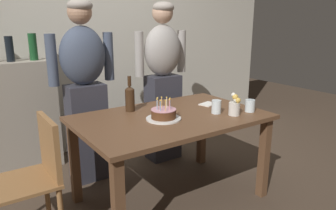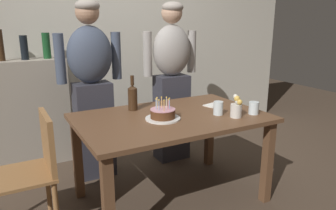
{
  "view_description": "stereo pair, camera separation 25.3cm",
  "coord_description": "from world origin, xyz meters",
  "px_view_note": "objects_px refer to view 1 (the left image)",
  "views": [
    {
      "loc": [
        -1.42,
        -2.04,
        1.5
      ],
      "look_at": [
        -0.04,
        -0.02,
        0.84
      ],
      "focal_mm": 34.57,
      "sensor_mm": 36.0,
      "label": 1
    },
    {
      "loc": [
        -1.2,
        -2.18,
        1.5
      ],
      "look_at": [
        -0.04,
        -0.02,
        0.84
      ],
      "focal_mm": 34.57,
      "sensor_mm": 36.0,
      "label": 2
    }
  ],
  "objects_px": {
    "person_woman_cardigan": "(163,80)",
    "wine_bottle": "(130,98)",
    "birthday_cake": "(164,115)",
    "flower_vase": "(235,106)",
    "water_glass_far": "(250,106)",
    "napkin_stack": "(208,104)",
    "dining_chair": "(36,172)",
    "water_glass_near": "(216,107)",
    "person_man_bearded": "(85,90)"
  },
  "relations": [
    {
      "from": "water_glass_far",
      "to": "dining_chair",
      "type": "relative_size",
      "value": 0.12
    },
    {
      "from": "water_glass_far",
      "to": "napkin_stack",
      "type": "height_order",
      "value": "water_glass_far"
    },
    {
      "from": "person_man_bearded",
      "to": "flower_vase",
      "type": "bearing_deg",
      "value": 130.31
    },
    {
      "from": "water_glass_near",
      "to": "person_woman_cardigan",
      "type": "bearing_deg",
      "value": 85.92
    },
    {
      "from": "flower_vase",
      "to": "dining_chair",
      "type": "distance_m",
      "value": 1.54
    },
    {
      "from": "flower_vase",
      "to": "dining_chair",
      "type": "relative_size",
      "value": 0.21
    },
    {
      "from": "person_woman_cardigan",
      "to": "dining_chair",
      "type": "xyz_separation_m",
      "value": [
        -1.46,
        -0.68,
        -0.36
      ]
    },
    {
      "from": "napkin_stack",
      "to": "person_man_bearded",
      "type": "xyz_separation_m",
      "value": [
        -0.91,
        0.65,
        0.13
      ]
    },
    {
      "from": "wine_bottle",
      "to": "person_woman_cardigan",
      "type": "distance_m",
      "value": 0.76
    },
    {
      "from": "water_glass_far",
      "to": "napkin_stack",
      "type": "distance_m",
      "value": 0.4
    },
    {
      "from": "dining_chair",
      "to": "person_woman_cardigan",
      "type": "bearing_deg",
      "value": 115.1
    },
    {
      "from": "water_glass_far",
      "to": "person_man_bearded",
      "type": "distance_m",
      "value": 1.47
    },
    {
      "from": "person_man_bearded",
      "to": "dining_chair",
      "type": "distance_m",
      "value": 0.98
    },
    {
      "from": "flower_vase",
      "to": "water_glass_near",
      "type": "bearing_deg",
      "value": 123.81
    },
    {
      "from": "wine_bottle",
      "to": "birthday_cake",
      "type": "bearing_deg",
      "value": -73.7
    },
    {
      "from": "water_glass_far",
      "to": "dining_chair",
      "type": "distance_m",
      "value": 1.72
    },
    {
      "from": "birthday_cake",
      "to": "napkin_stack",
      "type": "distance_m",
      "value": 0.6
    },
    {
      "from": "wine_bottle",
      "to": "water_glass_near",
      "type": "bearing_deg",
      "value": -39.4
    },
    {
      "from": "wine_bottle",
      "to": "person_woman_cardigan",
      "type": "bearing_deg",
      "value": 35.3
    },
    {
      "from": "napkin_stack",
      "to": "dining_chair",
      "type": "xyz_separation_m",
      "value": [
        -1.52,
        -0.04,
        -0.23
      ]
    },
    {
      "from": "birthday_cake",
      "to": "napkin_stack",
      "type": "relative_size",
      "value": 1.82
    },
    {
      "from": "water_glass_near",
      "to": "napkin_stack",
      "type": "xyz_separation_m",
      "value": [
        0.13,
        0.25,
        -0.05
      ]
    },
    {
      "from": "person_woman_cardigan",
      "to": "wine_bottle",
      "type": "bearing_deg",
      "value": 35.3
    },
    {
      "from": "person_woman_cardigan",
      "to": "water_glass_near",
      "type": "bearing_deg",
      "value": 85.92
    },
    {
      "from": "person_man_bearded",
      "to": "dining_chair",
      "type": "xyz_separation_m",
      "value": [
        -0.61,
        -0.68,
        -0.36
      ]
    },
    {
      "from": "water_glass_near",
      "to": "water_glass_far",
      "type": "xyz_separation_m",
      "value": [
        0.27,
        -0.12,
        -0.0
      ]
    },
    {
      "from": "birthday_cake",
      "to": "flower_vase",
      "type": "bearing_deg",
      "value": -22.92
    },
    {
      "from": "wine_bottle",
      "to": "person_man_bearded",
      "type": "relative_size",
      "value": 0.18
    },
    {
      "from": "water_glass_far",
      "to": "person_woman_cardigan",
      "type": "xyz_separation_m",
      "value": [
        -0.2,
        1.02,
        0.08
      ]
    },
    {
      "from": "birthday_cake",
      "to": "flower_vase",
      "type": "relative_size",
      "value": 1.48
    },
    {
      "from": "flower_vase",
      "to": "dining_chair",
      "type": "height_order",
      "value": "flower_vase"
    },
    {
      "from": "water_glass_far",
      "to": "person_man_bearded",
      "type": "relative_size",
      "value": 0.06
    },
    {
      "from": "wine_bottle",
      "to": "flower_vase",
      "type": "relative_size",
      "value": 1.63
    },
    {
      "from": "dining_chair",
      "to": "wine_bottle",
      "type": "bearing_deg",
      "value": 106.22
    },
    {
      "from": "water_glass_near",
      "to": "water_glass_far",
      "type": "height_order",
      "value": "water_glass_near"
    },
    {
      "from": "water_glass_far",
      "to": "wine_bottle",
      "type": "height_order",
      "value": "wine_bottle"
    },
    {
      "from": "birthday_cake",
      "to": "wine_bottle",
      "type": "distance_m",
      "value": 0.38
    },
    {
      "from": "water_glass_near",
      "to": "napkin_stack",
      "type": "height_order",
      "value": "water_glass_near"
    },
    {
      "from": "napkin_stack",
      "to": "dining_chair",
      "type": "height_order",
      "value": "dining_chair"
    },
    {
      "from": "flower_vase",
      "to": "wine_bottle",
      "type": "bearing_deg",
      "value": 137.74
    },
    {
      "from": "birthday_cake",
      "to": "napkin_stack",
      "type": "xyz_separation_m",
      "value": [
        0.58,
        0.15,
        -0.03
      ]
    },
    {
      "from": "napkin_stack",
      "to": "flower_vase",
      "type": "bearing_deg",
      "value": -97.27
    },
    {
      "from": "birthday_cake",
      "to": "water_glass_far",
      "type": "xyz_separation_m",
      "value": [
        0.72,
        -0.22,
        0.01
      ]
    },
    {
      "from": "person_man_bearded",
      "to": "person_woman_cardigan",
      "type": "relative_size",
      "value": 1.0
    },
    {
      "from": "napkin_stack",
      "to": "flower_vase",
      "type": "relative_size",
      "value": 0.81
    },
    {
      "from": "napkin_stack",
      "to": "flower_vase",
      "type": "height_order",
      "value": "flower_vase"
    },
    {
      "from": "birthday_cake",
      "to": "wine_bottle",
      "type": "height_order",
      "value": "wine_bottle"
    },
    {
      "from": "napkin_stack",
      "to": "person_woman_cardigan",
      "type": "xyz_separation_m",
      "value": [
        -0.07,
        0.65,
        0.13
      ]
    },
    {
      "from": "water_glass_far",
      "to": "wine_bottle",
      "type": "bearing_deg",
      "value": 144.88
    },
    {
      "from": "napkin_stack",
      "to": "person_man_bearded",
      "type": "bearing_deg",
      "value": 144.68
    }
  ]
}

